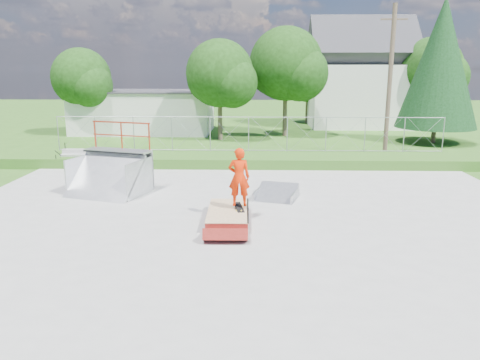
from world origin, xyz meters
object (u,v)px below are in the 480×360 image
(quarter_pipe, at_px, (107,160))
(skater, at_px, (239,179))
(flat_bank_ramp, at_px, (276,193))
(grind_box, at_px, (228,216))

(quarter_pipe, distance_m, skater, 5.93)
(quarter_pipe, bearing_deg, flat_bank_ramp, 12.91)
(grind_box, height_order, quarter_pipe, quarter_pipe)
(flat_bank_ramp, xyz_separation_m, skater, (-1.30, -2.57, 1.13))
(grind_box, height_order, skater, skater)
(grind_box, height_order, flat_bank_ramp, flat_bank_ramp)
(grind_box, relative_size, flat_bank_ramp, 1.69)
(quarter_pipe, relative_size, flat_bank_ramp, 1.73)
(skater, bearing_deg, grind_box, 16.28)
(quarter_pipe, bearing_deg, grind_box, -16.43)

